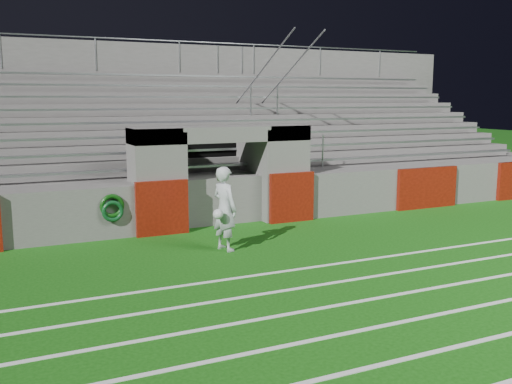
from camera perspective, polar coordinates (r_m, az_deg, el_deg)
ground at (r=12.24m, az=2.73°, el=-6.39°), size 90.00×90.00×0.00m
field_markings at (r=8.40m, az=19.35°, el=-14.40°), size 28.00×8.09×0.01m
stadium_structure at (r=19.28m, az=-8.34°, el=3.79°), size 26.00×8.48×5.42m
goalkeeper_with_ball at (r=12.49m, az=-3.16°, el=-1.69°), size 0.70×0.79×1.86m
hose_coil at (r=13.81m, az=-14.17°, el=-1.58°), size 0.58×0.15×0.66m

